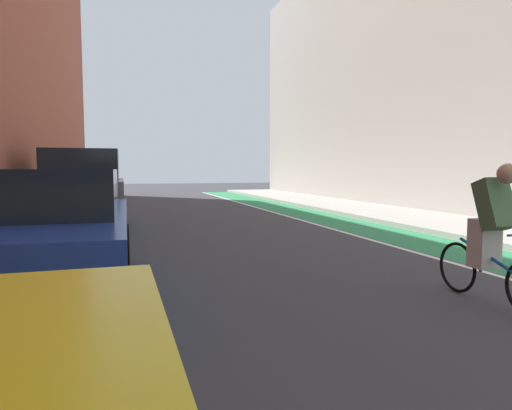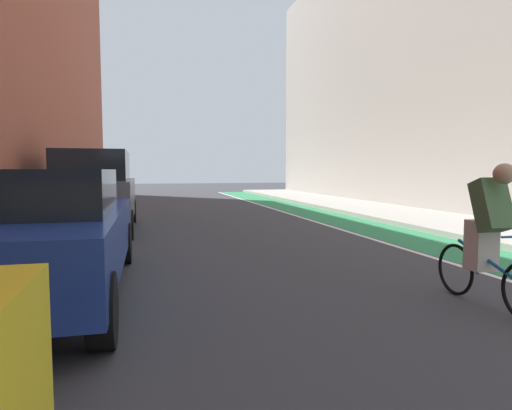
% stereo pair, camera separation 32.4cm
% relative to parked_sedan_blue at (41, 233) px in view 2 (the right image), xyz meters
% --- Properties ---
extents(ground_plane, '(81.52, 81.52, 0.00)m').
position_rel_parked_sedan_blue_xyz_m(ground_plane, '(3.35, 3.50, -0.79)').
color(ground_plane, '#38383D').
extents(bike_lane_paint, '(1.60, 37.06, 0.00)m').
position_rel_parked_sedan_blue_xyz_m(bike_lane_paint, '(6.94, 5.50, -0.79)').
color(bike_lane_paint, '#2D8451').
rests_on(bike_lane_paint, ground).
extents(lane_divider_stripe, '(0.12, 37.06, 0.00)m').
position_rel_parked_sedan_blue_xyz_m(lane_divider_stripe, '(6.04, 5.50, -0.79)').
color(lane_divider_stripe, white).
rests_on(lane_divider_stripe, ground).
extents(sidewalk_right, '(3.10, 37.06, 0.14)m').
position_rel_parked_sedan_blue_xyz_m(sidewalk_right, '(9.29, 5.50, -0.72)').
color(sidewalk_right, '#A8A59E').
rests_on(sidewalk_right, ground).
extents(building_facade_right, '(2.40, 33.06, 12.39)m').
position_rel_parked_sedan_blue_xyz_m(building_facade_right, '(12.04, 7.50, 5.41)').
color(building_facade_right, '#B2ADA3').
rests_on(building_facade_right, ground).
extents(parked_sedan_blue, '(1.93, 4.63, 1.53)m').
position_rel_parked_sedan_blue_xyz_m(parked_sedan_blue, '(0.00, 0.00, 0.00)').
color(parked_sedan_blue, navy).
rests_on(parked_sedan_blue, ground).
extents(parked_suv_gray, '(1.87, 4.39, 1.98)m').
position_rel_parked_sedan_blue_xyz_m(parked_suv_gray, '(0.00, 5.88, 0.23)').
color(parked_suv_gray, '#595B60').
rests_on(parked_suv_gray, ground).
extents(cyclist_mid, '(0.48, 1.68, 1.59)m').
position_rel_parked_sedan_blue_xyz_m(cyclist_mid, '(4.84, -1.57, 0.02)').
color(cyclist_mid, black).
rests_on(cyclist_mid, ground).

